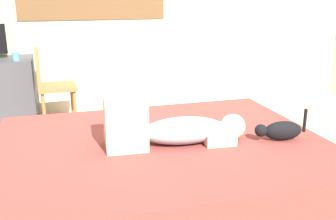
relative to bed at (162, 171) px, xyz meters
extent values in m
plane|color=tan|center=(-0.07, -0.08, -0.22)|extent=(16.00, 16.00, 0.00)
cube|color=#997A56|center=(0.00, 0.00, -0.15)|extent=(2.22, 1.73, 0.14)
cube|color=brown|center=(0.00, 0.00, 0.07)|extent=(2.16, 1.68, 0.30)
ellipsoid|color=#8C939E|center=(0.13, -0.07, 0.31)|extent=(0.58, 0.30, 0.17)
sphere|color=beige|center=(0.47, -0.09, 0.31)|extent=(0.17, 0.17, 0.17)
cube|color=beige|center=(-0.25, -0.04, 0.39)|extent=(0.28, 0.26, 0.34)
cube|color=beige|center=(0.35, -0.08, 0.26)|extent=(0.22, 0.29, 0.08)
ellipsoid|color=black|center=(0.78, -0.20, 0.29)|extent=(0.27, 0.14, 0.13)
sphere|color=black|center=(0.63, -0.18, 0.30)|extent=(0.08, 0.08, 0.08)
cylinder|color=black|center=(0.93, -0.22, 0.35)|extent=(0.02, 0.02, 0.16)
cylinder|color=teal|center=(-1.01, 1.78, 0.57)|extent=(0.08, 0.08, 0.08)
cylinder|color=brown|center=(-0.50, 1.88, 0.00)|extent=(0.04, 0.04, 0.44)
cylinder|color=brown|center=(-0.48, 1.58, 0.00)|extent=(0.04, 0.04, 0.44)
cylinder|color=brown|center=(-0.80, 1.87, 0.00)|extent=(0.04, 0.04, 0.44)
cylinder|color=brown|center=(-0.79, 1.57, 0.00)|extent=(0.04, 0.04, 0.44)
cube|color=brown|center=(-0.64, 1.72, 0.24)|extent=(0.40, 0.40, 0.04)
cube|color=brown|center=(-0.81, 1.72, 0.45)|extent=(0.06, 0.38, 0.38)
camera|label=1|loc=(-0.64, -2.34, 1.17)|focal=41.73mm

